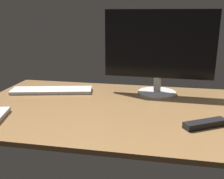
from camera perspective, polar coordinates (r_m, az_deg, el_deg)
name	(u,v)px	position (r cm, az deg, el deg)	size (l,w,h in cm)	color
desk	(117,109)	(126.92, 1.18, -4.28)	(140.00, 84.00, 2.00)	olive
monitor	(159,50)	(144.15, 10.05, 8.35)	(58.19, 21.16, 45.25)	silver
keyboard	(52,90)	(154.62, -12.83, -0.19)	(44.89, 11.85, 1.79)	silver
tv_remote	(205,124)	(111.40, 19.43, -6.97)	(18.39, 4.48, 2.54)	black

